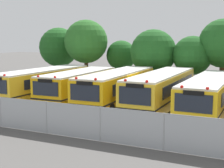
# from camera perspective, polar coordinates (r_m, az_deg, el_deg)

# --- Properties ---
(ground_plane) EXTENTS (160.00, 160.00, 0.00)m
(ground_plane) POSITION_cam_1_polar(r_m,az_deg,el_deg) (24.16, 4.64, -4.06)
(ground_plane) COLOR #514F4C
(school_bus_0) EXTENTS (2.71, 10.87, 2.64)m
(school_bus_0) POSITION_cam_1_polar(r_m,az_deg,el_deg) (27.92, -12.06, 0.31)
(school_bus_0) COLOR yellow
(school_bus_0) RESTS_ON ground_plane
(school_bus_1) EXTENTS (2.79, 9.66, 2.59)m
(school_bus_1) POSITION_cam_1_polar(r_m,az_deg,el_deg) (26.09, -5.86, -0.13)
(school_bus_1) COLOR #EAA80C
(school_bus_1) RESTS_ON ground_plane
(school_bus_2) EXTENTS (2.73, 10.95, 2.72)m
(school_bus_2) POSITION_cam_1_polar(r_m,az_deg,el_deg) (24.43, 1.05, -0.49)
(school_bus_2) COLOR #EAA80C
(school_bus_2) RESTS_ON ground_plane
(school_bus_3) EXTENTS (2.51, 11.16, 2.74)m
(school_bus_3) POSITION_cam_1_polar(r_m,az_deg,el_deg) (23.55, 8.84, -0.87)
(school_bus_3) COLOR yellow
(school_bus_3) RESTS_ON ground_plane
(school_bus_4) EXTENTS (2.64, 11.10, 2.62)m
(school_bus_4) POSITION_cam_1_polar(r_m,az_deg,el_deg) (22.46, 17.00, -1.71)
(school_bus_4) COLOR yellow
(school_bus_4) RESTS_ON ground_plane
(tree_0) EXTENTS (4.55, 4.55, 6.38)m
(tree_0) POSITION_cam_1_polar(r_m,az_deg,el_deg) (38.37, -9.35, 6.41)
(tree_0) COLOR #4C3823
(tree_0) RESTS_ON ground_plane
(tree_1) EXTENTS (4.62, 4.62, 7.09)m
(tree_1) POSITION_cam_1_polar(r_m,az_deg,el_deg) (34.63, -4.63, 7.60)
(tree_1) COLOR #4C3823
(tree_1) RESTS_ON ground_plane
(tree_2) EXTENTS (3.25, 3.25, 4.90)m
(tree_2) POSITION_cam_1_polar(r_m,az_deg,el_deg) (35.10, 1.69, 5.19)
(tree_2) COLOR #4C3823
(tree_2) RESTS_ON ground_plane
(tree_3) EXTENTS (4.44, 4.44, 5.98)m
(tree_3) POSITION_cam_1_polar(r_m,az_deg,el_deg) (31.40, 7.15, 5.56)
(tree_3) COLOR #4C3823
(tree_3) RESTS_ON ground_plane
(tree_4) EXTENTS (3.61, 3.61, 5.34)m
(tree_4) POSITION_cam_1_polar(r_m,az_deg,el_deg) (30.61, 14.30, 5.06)
(tree_4) COLOR #4C3823
(tree_4) RESTS_ON ground_plane
(tree_5) EXTENTS (4.39, 4.39, 6.85)m
(tree_5) POSITION_cam_1_polar(r_m,az_deg,el_deg) (30.67, 19.12, 6.85)
(tree_5) COLOR #4C3823
(tree_5) RESTS_ON ground_plane
(chainlink_fence) EXTENTS (22.45, 0.07, 1.76)m
(chainlink_fence) POSITION_cam_1_polar(r_m,az_deg,el_deg) (16.61, -7.05, -6.38)
(chainlink_fence) COLOR #9EA0A3
(chainlink_fence) RESTS_ON ground_plane
(traffic_cone) EXTENTS (0.48, 0.48, 0.63)m
(traffic_cone) POSITION_cam_1_polar(r_m,az_deg,el_deg) (19.70, -14.24, -6.09)
(traffic_cone) COLOR #EA5914
(traffic_cone) RESTS_ON ground_plane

